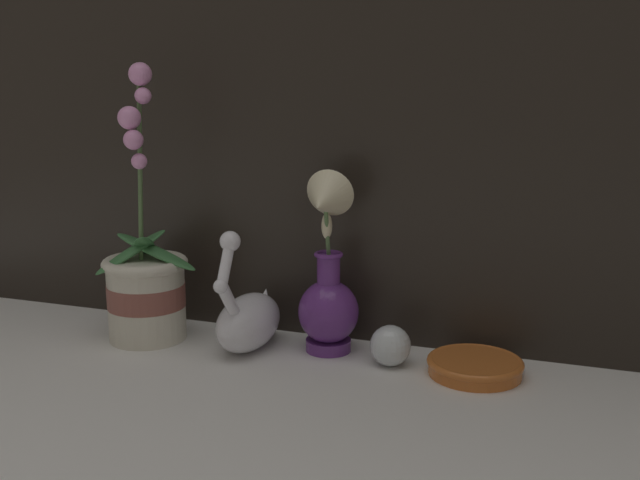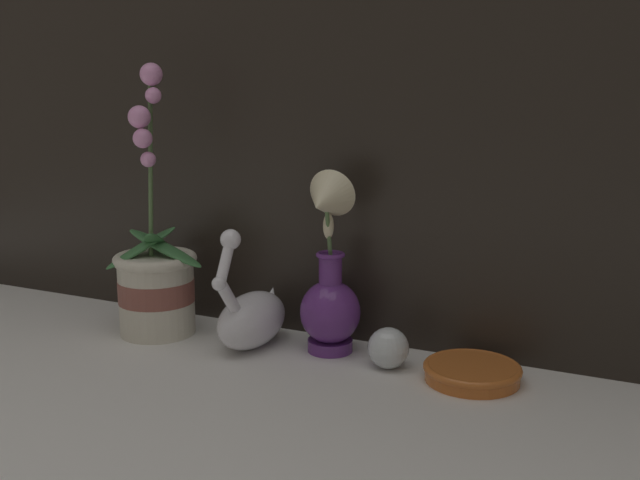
{
  "view_description": "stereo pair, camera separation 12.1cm",
  "coord_description": "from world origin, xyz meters",
  "px_view_note": "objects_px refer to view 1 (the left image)",
  "views": [
    {
      "loc": [
        0.42,
        -1.02,
        0.45
      ],
      "look_at": [
        0.02,
        0.1,
        0.2
      ],
      "focal_mm": 42.0,
      "sensor_mm": 36.0,
      "label": 1
    },
    {
      "loc": [
        0.53,
        -0.97,
        0.45
      ],
      "look_at": [
        0.02,
        0.1,
        0.2
      ],
      "focal_mm": 42.0,
      "sensor_mm": 36.0,
      "label": 2
    }
  ],
  "objects_px": {
    "orchid_potted_plant": "(146,283)",
    "swan_figurine": "(248,318)",
    "glass_sphere": "(390,346)",
    "blue_vase": "(327,285)",
    "amber_dish": "(475,365)"
  },
  "relations": [
    {
      "from": "orchid_potted_plant",
      "to": "swan_figurine",
      "type": "height_order",
      "value": "orchid_potted_plant"
    },
    {
      "from": "swan_figurine",
      "to": "amber_dish",
      "type": "xyz_separation_m",
      "value": [
        0.39,
        0.01,
        -0.04
      ]
    },
    {
      "from": "orchid_potted_plant",
      "to": "swan_figurine",
      "type": "distance_m",
      "value": 0.2
    },
    {
      "from": "glass_sphere",
      "to": "blue_vase",
      "type": "bearing_deg",
      "value": 167.87
    },
    {
      "from": "amber_dish",
      "to": "glass_sphere",
      "type": "bearing_deg",
      "value": -177.8
    },
    {
      "from": "blue_vase",
      "to": "glass_sphere",
      "type": "height_order",
      "value": "blue_vase"
    },
    {
      "from": "orchid_potted_plant",
      "to": "glass_sphere",
      "type": "distance_m",
      "value": 0.45
    },
    {
      "from": "orchid_potted_plant",
      "to": "blue_vase",
      "type": "distance_m",
      "value": 0.33
    },
    {
      "from": "glass_sphere",
      "to": "swan_figurine",
      "type": "bearing_deg",
      "value": -178.66
    },
    {
      "from": "blue_vase",
      "to": "glass_sphere",
      "type": "bearing_deg",
      "value": -12.13
    },
    {
      "from": "glass_sphere",
      "to": "orchid_potted_plant",
      "type": "bearing_deg",
      "value": -177.62
    },
    {
      "from": "orchid_potted_plant",
      "to": "swan_figurine",
      "type": "bearing_deg",
      "value": 3.73
    },
    {
      "from": "blue_vase",
      "to": "swan_figurine",
      "type": "bearing_deg",
      "value": -166.87
    },
    {
      "from": "swan_figurine",
      "to": "amber_dish",
      "type": "height_order",
      "value": "swan_figurine"
    },
    {
      "from": "amber_dish",
      "to": "swan_figurine",
      "type": "bearing_deg",
      "value": -178.36
    }
  ]
}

